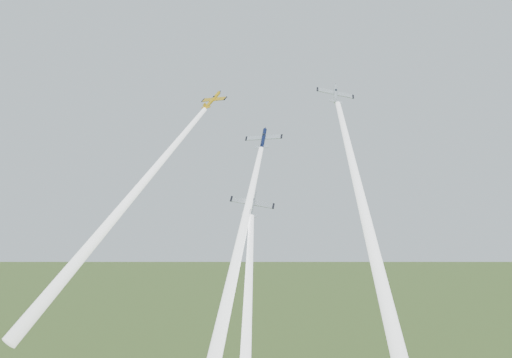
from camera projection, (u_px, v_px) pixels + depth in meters
name	position (u px, v px, depth m)	size (l,w,h in m)	color
plane_yellow	(212.00, 100.00, 138.39)	(7.09, 7.04, 1.11)	gold
smoke_trail_yellow	(121.00, 209.00, 119.18)	(2.49, 2.49, 60.88)	white
plane_navy	(263.00, 138.00, 132.00)	(7.80, 7.74, 1.22)	#0E163E
smoke_trail_navy	(236.00, 261.00, 107.82)	(2.49, 2.49, 59.86)	white
plane_silver_right	(336.00, 94.00, 123.51)	(7.43, 7.38, 1.16)	silver
smoke_trail_silver_right	(371.00, 240.00, 95.03)	(2.49, 2.49, 70.20)	white
plane_silver_low	(252.00, 204.00, 118.54)	(8.33, 8.26, 1.30)	#A3ABB1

